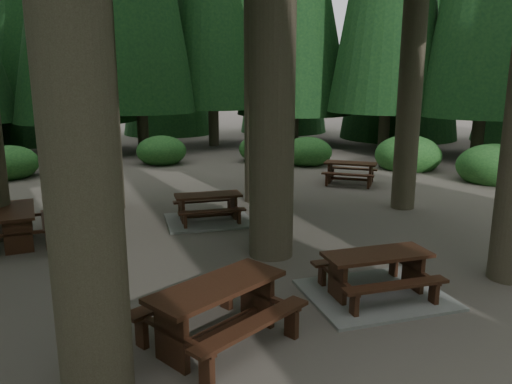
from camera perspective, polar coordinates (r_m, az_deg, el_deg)
name	(u,v)px	position (r m, az deg, el deg)	size (l,w,h in m)	color
ground	(237,264)	(9.31, -2.23, -8.22)	(80.00, 80.00, 0.00)	#524B42
picnic_table_a	(376,282)	(8.16, 13.53, -9.97)	(2.32, 2.00, 0.72)	gray
picnic_table_b	(18,221)	(11.37, -25.57, -2.96)	(1.38, 1.71, 0.73)	#361B10
picnic_table_c	(209,213)	(11.90, -5.45, -2.38)	(2.20, 1.91, 0.67)	gray
picnic_table_d	(350,170)	(16.21, 10.72, 2.53)	(2.07, 2.05, 0.70)	#361B10
picnic_table_e	(218,304)	(6.57, -4.41, -12.62)	(2.31, 2.12, 0.81)	#361B10
shrub_ring	(255,228)	(10.09, -0.11, -4.09)	(23.86, 24.64, 1.49)	#1C5220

